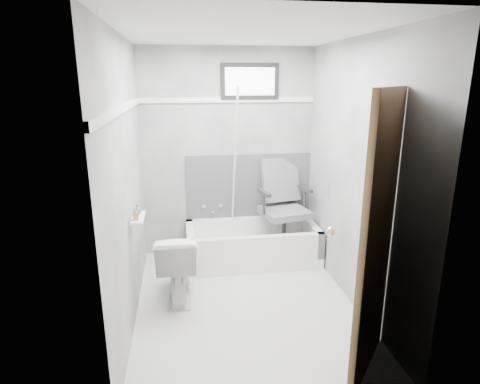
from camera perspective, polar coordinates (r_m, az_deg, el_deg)
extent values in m
plane|color=white|center=(3.93, 0.78, -15.61)|extent=(2.60, 2.60, 0.00)
plane|color=silver|center=(3.37, 0.94, 21.83)|extent=(2.60, 2.60, 0.00)
cube|color=slate|center=(4.72, -1.71, 5.44)|extent=(2.00, 0.02, 2.40)
cube|color=slate|center=(2.24, 6.26, -6.37)|extent=(2.00, 0.02, 2.40)
cube|color=slate|center=(3.44, -15.80, 0.98)|extent=(0.02, 2.60, 2.40)
cube|color=slate|center=(3.75, 16.13, 2.12)|extent=(0.02, 2.60, 2.40)
imported|color=white|center=(3.93, -8.86, -10.20)|extent=(0.40, 0.69, 0.67)
cube|color=#4C4C4F|center=(4.83, 1.29, 0.82)|extent=(1.50, 0.02, 0.78)
cube|color=white|center=(4.63, -1.75, 12.97)|extent=(2.00, 0.02, 0.06)
cube|color=white|center=(3.35, -16.37, 11.31)|extent=(0.02, 2.60, 0.06)
cylinder|color=silver|center=(4.52, -0.80, 3.04)|extent=(0.02, 0.61, 1.87)
cube|color=white|center=(3.54, -14.28, -3.60)|extent=(0.10, 0.32, 0.02)
imported|color=#99854C|center=(3.44, -14.64, -3.01)|extent=(0.05, 0.05, 0.10)
imported|color=#476E82|center=(3.58, -14.41, -2.39)|extent=(0.10, 0.10, 0.09)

